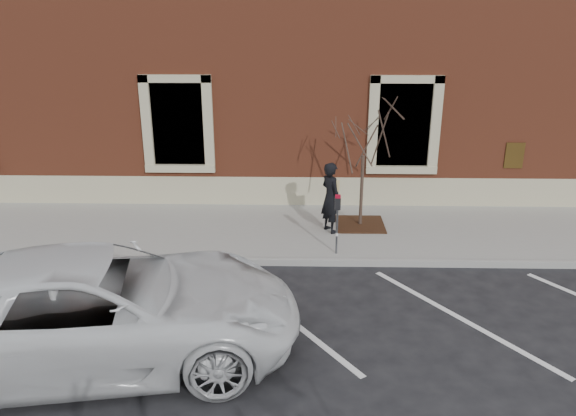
{
  "coord_description": "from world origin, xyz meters",
  "views": [
    {
      "loc": [
        0.26,
        -11.23,
        5.39
      ],
      "look_at": [
        0.0,
        0.6,
        1.1
      ],
      "focal_mm": 35.0,
      "sensor_mm": 36.0,
      "label": 1
    }
  ],
  "objects_px": {
    "man": "(331,197)",
    "parking_meter": "(337,213)",
    "white_truck": "(98,308)",
    "sapling": "(364,136)"
  },
  "relations": [
    {
      "from": "sapling",
      "to": "white_truck",
      "type": "distance_m",
      "value": 7.44
    },
    {
      "from": "man",
      "to": "parking_meter",
      "type": "height_order",
      "value": "man"
    },
    {
      "from": "man",
      "to": "sapling",
      "type": "height_order",
      "value": "sapling"
    },
    {
      "from": "parking_meter",
      "to": "white_truck",
      "type": "distance_m",
      "value": 5.52
    },
    {
      "from": "parking_meter",
      "to": "white_truck",
      "type": "relative_size",
      "value": 0.21
    },
    {
      "from": "man",
      "to": "parking_meter",
      "type": "xyz_separation_m",
      "value": [
        0.08,
        -1.33,
        0.09
      ]
    },
    {
      "from": "sapling",
      "to": "white_truck",
      "type": "height_order",
      "value": "sapling"
    },
    {
      "from": "man",
      "to": "sapling",
      "type": "bearing_deg",
      "value": -94.3
    },
    {
      "from": "man",
      "to": "sapling",
      "type": "xyz_separation_m",
      "value": [
        0.78,
        0.42,
        1.43
      ]
    },
    {
      "from": "man",
      "to": "white_truck",
      "type": "height_order",
      "value": "man"
    }
  ]
}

